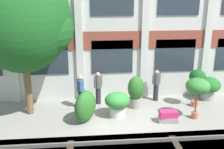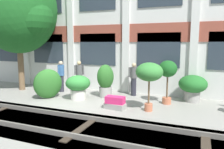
{
  "view_description": "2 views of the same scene",
  "coord_description": "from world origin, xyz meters",
  "px_view_note": "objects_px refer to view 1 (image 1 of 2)",
  "views": [
    {
      "loc": [
        -1.19,
        -10.17,
        5.37
      ],
      "look_at": [
        -0.12,
        1.61,
        1.67
      ],
      "focal_mm": 42.0,
      "sensor_mm": 36.0,
      "label": 1
    },
    {
      "loc": [
        5.2,
        -8.01,
        2.61
      ],
      "look_at": [
        1.34,
        1.57,
        1.1
      ],
      "focal_mm": 35.0,
      "sensor_mm": 36.0,
      "label": 2
    }
  ],
  "objects_px": {
    "potted_plant_stone_basin": "(136,91)",
    "resident_by_doorway": "(156,84)",
    "broadleaf_tree": "(21,20)",
    "potted_plant_ribbed_drum": "(117,103)",
    "potted_plant_tall_urn": "(198,87)",
    "resident_watching_tracks": "(98,87)",
    "topiary_hedge": "(86,106)",
    "potted_plant_fluted_column": "(208,86)",
    "potted_plant_terracotta_small": "(197,79)",
    "resident_near_plants": "(81,91)",
    "potted_plant_square_trough": "(168,117)"
  },
  "relations": [
    {
      "from": "potted_plant_stone_basin",
      "to": "topiary_hedge",
      "type": "bearing_deg",
      "value": -153.0
    },
    {
      "from": "resident_by_doorway",
      "to": "topiary_hedge",
      "type": "relative_size",
      "value": 1.18
    },
    {
      "from": "potted_plant_tall_urn",
      "to": "potted_plant_stone_basin",
      "type": "distance_m",
      "value": 2.87
    },
    {
      "from": "potted_plant_square_trough",
      "to": "potted_plant_ribbed_drum",
      "type": "xyz_separation_m",
      "value": [
        -2.14,
        0.76,
        0.42
      ]
    },
    {
      "from": "potted_plant_tall_urn",
      "to": "potted_plant_terracotta_small",
      "type": "height_order",
      "value": "potted_plant_tall_urn"
    },
    {
      "from": "potted_plant_terracotta_small",
      "to": "potted_plant_square_trough",
      "type": "bearing_deg",
      "value": -140.06
    },
    {
      "from": "potted_plant_square_trough",
      "to": "resident_watching_tracks",
      "type": "xyz_separation_m",
      "value": [
        -2.94,
        2.26,
        0.65
      ]
    },
    {
      "from": "potted_plant_ribbed_drum",
      "to": "potted_plant_fluted_column",
      "type": "bearing_deg",
      "value": 17.41
    },
    {
      "from": "potted_plant_ribbed_drum",
      "to": "resident_watching_tracks",
      "type": "height_order",
      "value": "resident_watching_tracks"
    },
    {
      "from": "potted_plant_ribbed_drum",
      "to": "topiary_hedge",
      "type": "xyz_separation_m",
      "value": [
        -1.42,
        -0.36,
        0.03
      ]
    },
    {
      "from": "potted_plant_tall_urn",
      "to": "resident_by_doorway",
      "type": "bearing_deg",
      "value": 119.56
    },
    {
      "from": "broadleaf_tree",
      "to": "resident_near_plants",
      "type": "xyz_separation_m",
      "value": [
        2.35,
        0.41,
        -3.38
      ]
    },
    {
      "from": "potted_plant_square_trough",
      "to": "resident_by_doorway",
      "type": "xyz_separation_m",
      "value": [
        0.05,
        2.41,
        0.64
      ]
    },
    {
      "from": "potted_plant_tall_urn",
      "to": "potted_plant_stone_basin",
      "type": "relative_size",
      "value": 1.19
    },
    {
      "from": "potted_plant_ribbed_drum",
      "to": "potted_plant_stone_basin",
      "type": "xyz_separation_m",
      "value": [
        1.0,
        0.88,
        0.19
      ]
    },
    {
      "from": "potted_plant_square_trough",
      "to": "potted_plant_tall_urn",
      "type": "bearing_deg",
      "value": 10.08
    },
    {
      "from": "resident_watching_tracks",
      "to": "topiary_hedge",
      "type": "bearing_deg",
      "value": -58.76
    },
    {
      "from": "potted_plant_square_trough",
      "to": "topiary_hedge",
      "type": "distance_m",
      "value": 3.61
    },
    {
      "from": "potted_plant_tall_urn",
      "to": "potted_plant_stone_basin",
      "type": "height_order",
      "value": "potted_plant_tall_urn"
    },
    {
      "from": "potted_plant_stone_basin",
      "to": "resident_near_plants",
      "type": "bearing_deg",
      "value": 176.24
    },
    {
      "from": "potted_plant_tall_urn",
      "to": "resident_near_plants",
      "type": "height_order",
      "value": "potted_plant_tall_urn"
    },
    {
      "from": "broadleaf_tree",
      "to": "potted_plant_fluted_column",
      "type": "bearing_deg",
      "value": 5.77
    },
    {
      "from": "broadleaf_tree",
      "to": "potted_plant_tall_urn",
      "type": "bearing_deg",
      "value": -9.01
    },
    {
      "from": "broadleaf_tree",
      "to": "potted_plant_ribbed_drum",
      "type": "bearing_deg",
      "value": -9.17
    },
    {
      "from": "potted_plant_terracotta_small",
      "to": "topiary_hedge",
      "type": "relative_size",
      "value": 1.35
    },
    {
      "from": "potted_plant_fluted_column",
      "to": "resident_by_doorway",
      "type": "distance_m",
      "value": 2.76
    },
    {
      "from": "potted_plant_square_trough",
      "to": "potted_plant_fluted_column",
      "type": "distance_m",
      "value": 3.67
    },
    {
      "from": "resident_by_doorway",
      "to": "resident_watching_tracks",
      "type": "height_order",
      "value": "resident_watching_tracks"
    },
    {
      "from": "potted_plant_ribbed_drum",
      "to": "resident_by_doorway",
      "type": "relative_size",
      "value": 0.7
    },
    {
      "from": "potted_plant_stone_basin",
      "to": "resident_by_doorway",
      "type": "xyz_separation_m",
      "value": [
        1.19,
        0.77,
        0.03
      ]
    },
    {
      "from": "potted_plant_terracotta_small",
      "to": "resident_near_plants",
      "type": "xyz_separation_m",
      "value": [
        -5.6,
        0.31,
        -0.51
      ]
    },
    {
      "from": "broadleaf_tree",
      "to": "potted_plant_square_trough",
      "type": "height_order",
      "value": "broadleaf_tree"
    },
    {
      "from": "potted_plant_ribbed_drum",
      "to": "potted_plant_fluted_column",
      "type": "height_order",
      "value": "potted_plant_fluted_column"
    },
    {
      "from": "broadleaf_tree",
      "to": "potted_plant_ribbed_drum",
      "type": "distance_m",
      "value": 5.43
    },
    {
      "from": "potted_plant_fluted_column",
      "to": "topiary_hedge",
      "type": "distance_m",
      "value": 6.64
    },
    {
      "from": "potted_plant_stone_basin",
      "to": "resident_watching_tracks",
      "type": "height_order",
      "value": "resident_watching_tracks"
    },
    {
      "from": "potted_plant_square_trough",
      "to": "broadleaf_tree",
      "type": "bearing_deg",
      "value": 167.09
    },
    {
      "from": "potted_plant_ribbed_drum",
      "to": "potted_plant_terracotta_small",
      "type": "bearing_deg",
      "value": 10.73
    },
    {
      "from": "potted_plant_ribbed_drum",
      "to": "resident_near_plants",
      "type": "bearing_deg",
      "value": 147.63
    },
    {
      "from": "potted_plant_tall_urn",
      "to": "potted_plant_fluted_column",
      "type": "height_order",
      "value": "potted_plant_tall_urn"
    },
    {
      "from": "potted_plant_ribbed_drum",
      "to": "potted_plant_stone_basin",
      "type": "bearing_deg",
      "value": 41.24
    },
    {
      "from": "resident_by_doorway",
      "to": "resident_near_plants",
      "type": "distance_m",
      "value": 3.9
    },
    {
      "from": "potted_plant_square_trough",
      "to": "resident_near_plants",
      "type": "distance_m",
      "value": 4.26
    },
    {
      "from": "potted_plant_ribbed_drum",
      "to": "resident_near_plants",
      "type": "height_order",
      "value": "resident_near_plants"
    },
    {
      "from": "broadleaf_tree",
      "to": "potted_plant_ribbed_drum",
      "type": "xyz_separation_m",
      "value": [
        4.0,
        -0.65,
        -3.61
      ]
    },
    {
      "from": "broadleaf_tree",
      "to": "resident_near_plants",
      "type": "distance_m",
      "value": 4.13
    },
    {
      "from": "potted_plant_fluted_column",
      "to": "resident_watching_tracks",
      "type": "relative_size",
      "value": 0.75
    },
    {
      "from": "potted_plant_tall_urn",
      "to": "resident_by_doorway",
      "type": "distance_m",
      "value": 2.58
    },
    {
      "from": "potted_plant_square_trough",
      "to": "resident_by_doorway",
      "type": "distance_m",
      "value": 2.5
    },
    {
      "from": "potted_plant_terracotta_small",
      "to": "topiary_hedge",
      "type": "height_order",
      "value": "potted_plant_terracotta_small"
    }
  ]
}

